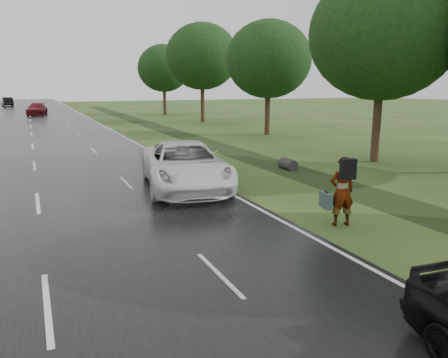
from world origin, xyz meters
name	(u,v)px	position (x,y,z in m)	size (l,w,h in m)	color
ground	(47,308)	(0.00, 0.00, 0.00)	(220.00, 220.00, 0.00)	#284017
road	(30,123)	(0.00, 45.00, 0.02)	(14.00, 180.00, 0.04)	black
edge_stripe_east	(93,120)	(6.75, 45.00, 0.04)	(0.12, 180.00, 0.01)	silver
center_line	(30,122)	(0.00, 45.00, 0.04)	(0.12, 180.00, 0.01)	silver
drainage_ditch	(219,146)	(11.50, 18.71, 0.04)	(2.20, 120.00, 0.56)	black
tree_east_b	(383,34)	(17.00, 10.00, 6.68)	(7.60, 7.60, 10.11)	#362316
tree_east_c	(268,59)	(18.20, 24.00, 6.14)	(7.00, 7.00, 9.29)	#362316
tree_east_d	(202,56)	(17.80, 38.00, 7.15)	(8.00, 8.00, 10.76)	#362316
tree_east_f	(164,68)	(17.50, 52.00, 6.37)	(7.20, 7.20, 9.62)	#362316
pedestrian	(341,191)	(8.17, 1.79, 1.07)	(0.99, 0.98, 2.07)	#A5998C
white_pickup	(185,165)	(5.50, 8.09, 0.96)	(3.05, 6.61, 1.84)	white
far_car_red	(37,109)	(1.00, 58.63, 0.85)	(2.27, 5.58, 1.62)	maroon
far_car_dark	(7,102)	(-3.85, 89.34, 0.90)	(1.82, 5.21, 1.72)	black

